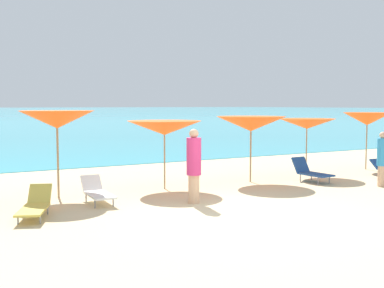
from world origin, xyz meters
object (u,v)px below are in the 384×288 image
Objects in this scene: umbrella_4 at (251,124)px; lounge_chair_3 at (97,192)px; umbrella_5 at (307,124)px; umbrella_6 at (367,119)px; lounge_chair_0 at (311,171)px; beachgoer_3 at (382,158)px; beachgoer_2 at (194,164)px; umbrella_2 at (57,120)px; umbrella_3 at (164,128)px; lounge_chair_4 at (35,205)px.

lounge_chair_3 is (-5.40, -0.78, -1.59)m from umbrella_4.
umbrella_6 reaches higher than umbrella_5.
beachgoer_3 reaches higher than lounge_chair_0.
beachgoer_2 is (2.12, -1.24, 0.71)m from lounge_chair_3.
umbrella_4 is at bearing -162.63° from beachgoer_2.
lounge_chair_3 is 0.94× the size of beachgoer_3.
umbrella_5 reaches higher than lounge_chair_0.
umbrella_2 is 1.48× the size of lounge_chair_3.
beachgoer_3 is (2.93, -2.71, -0.99)m from umbrella_4.
umbrella_3 is 1.33× the size of beachgoer_3.
lounge_chair_0 is at bearing -13.77° from umbrella_3.
lounge_chair_3 is (0.67, -1.22, -1.81)m from umbrella_2.
umbrella_4 is at bearing -175.53° from umbrella_5.
umbrella_3 is 1.18× the size of beachgoer_2.
umbrella_5 is (2.58, 0.20, -0.06)m from umbrella_4.
beachgoer_2 reaches higher than lounge_chair_3.
umbrella_6 is 1.16× the size of beachgoer_2.
beachgoer_2 is (-5.87, -2.23, -0.83)m from umbrella_5.
umbrella_3 is at bearing 25.67° from lounge_chair_3.
lounge_chair_0 is 7.13m from lounge_chair_3.
umbrella_5 reaches higher than beachgoer_3.
lounge_chair_0 is at bearing 38.87° from beachgoer_3.
umbrella_4 reaches higher than lounge_chair_4.
umbrella_3 is 1.03× the size of umbrella_5.
beachgoer_3 is (8.33, -1.93, 0.60)m from lounge_chair_3.
beachgoer_2 reaches higher than lounge_chair_4.
beachgoer_2 reaches higher than lounge_chair_0.
lounge_chair_3 is at bearing -174.62° from umbrella_6.
beachgoer_3 is at bearing -133.22° from umbrella_6.
umbrella_5 is 3.08m from beachgoer_3.
umbrella_6 is 1.27× the size of lounge_chair_4.
beachgoer_2 is (-9.01, -2.29, -0.95)m from umbrella_6.
lounge_chair_4 is at bearing -156.21° from umbrella_3.
lounge_chair_3 is 2.55m from beachgoer_2.
umbrella_5 reaches higher than lounge_chair_3.
umbrella_3 is 3.02m from lounge_chair_3.
umbrella_2 is 1.06× the size of umbrella_6.
lounge_chair_3 is at bearing 48.27° from lounge_chair_4.
lounge_chair_3 is at bearing -157.35° from umbrella_3.
umbrella_6 reaches higher than lounge_chair_3.
beachgoer_2 is at bearing -171.16° from lounge_chair_0.
lounge_chair_0 is at bearing -28.26° from umbrella_4.
umbrella_6 is 1.57× the size of lounge_chair_0.
beachgoer_3 is (5.91, -2.94, -0.92)m from umbrella_3.
beachgoer_3 is (0.35, -2.91, -0.93)m from umbrella_5.
umbrella_2 is at bearing 179.14° from umbrella_6.
lounge_chair_3 is 0.92× the size of lounge_chair_4.
umbrella_2 is at bearing 121.65° from lounge_chair_3.
beachgoer_3 reaches higher than lounge_chair_4.
umbrella_5 is at bearing 4.47° from umbrella_4.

